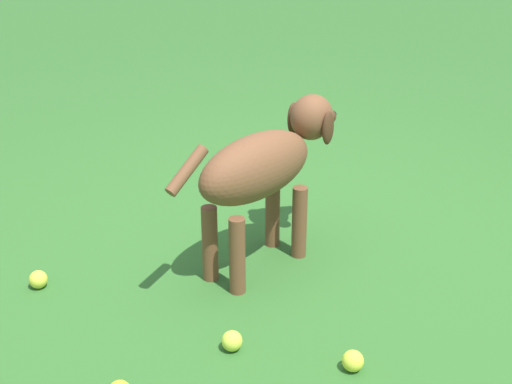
{
  "coord_description": "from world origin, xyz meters",
  "views": [
    {
      "loc": [
        -2.22,
        -1.0,
        1.34
      ],
      "look_at": [
        -0.2,
        0.07,
        0.31
      ],
      "focal_mm": 48.78,
      "sensor_mm": 36.0,
      "label": 1
    }
  ],
  "objects_px": {
    "dog": "(266,165)",
    "tennis_ball_3": "(251,181)",
    "tennis_ball_0": "(38,279)",
    "tennis_ball_1": "(353,361)",
    "tennis_ball_2": "(232,341)"
  },
  "relations": [
    {
      "from": "tennis_ball_0",
      "to": "tennis_ball_3",
      "type": "relative_size",
      "value": 1.0
    },
    {
      "from": "dog",
      "to": "tennis_ball_1",
      "type": "height_order",
      "value": "dog"
    },
    {
      "from": "tennis_ball_0",
      "to": "dog",
      "type": "bearing_deg",
      "value": -48.98
    },
    {
      "from": "tennis_ball_1",
      "to": "tennis_ball_3",
      "type": "distance_m",
      "value": 1.38
    },
    {
      "from": "dog",
      "to": "tennis_ball_3",
      "type": "distance_m",
      "value": 0.79
    },
    {
      "from": "tennis_ball_3",
      "to": "dog",
      "type": "bearing_deg",
      "value": -147.15
    },
    {
      "from": "tennis_ball_0",
      "to": "tennis_ball_2",
      "type": "relative_size",
      "value": 1.0
    },
    {
      "from": "tennis_ball_3",
      "to": "tennis_ball_0",
      "type": "bearing_deg",
      "value": 167.55
    },
    {
      "from": "tennis_ball_3",
      "to": "tennis_ball_1",
      "type": "bearing_deg",
      "value": -138.89
    },
    {
      "from": "dog",
      "to": "tennis_ball_0",
      "type": "height_order",
      "value": "dog"
    },
    {
      "from": "dog",
      "to": "tennis_ball_0",
      "type": "xyz_separation_m",
      "value": [
        -0.55,
        0.63,
        -0.37
      ]
    },
    {
      "from": "tennis_ball_1",
      "to": "tennis_ball_2",
      "type": "bearing_deg",
      "value": 102.95
    },
    {
      "from": "tennis_ball_0",
      "to": "tennis_ball_1",
      "type": "relative_size",
      "value": 1.0
    },
    {
      "from": "dog",
      "to": "tennis_ball_1",
      "type": "bearing_deg",
      "value": -117.14
    },
    {
      "from": "tennis_ball_1",
      "to": "dog",
      "type": "bearing_deg",
      "value": 49.41
    }
  ]
}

